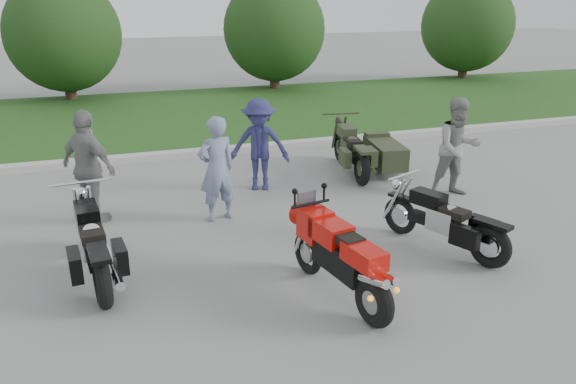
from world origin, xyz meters
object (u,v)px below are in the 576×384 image
object	(u,v)px
person_denim	(259,145)
person_back	(89,168)
sportbike_red	(341,257)
cruiser_right	(448,224)
person_grey	(458,148)
cruiser_sidecar	(371,153)
person_stripe	(217,169)
cruiser_left	(94,248)

from	to	relation	value
person_denim	person_back	bearing A→B (deg)	-147.43
sportbike_red	person_denim	bearing A→B (deg)	76.93
cruiser_right	person_grey	xyz separation A→B (m)	(1.44, 1.97, 0.48)
cruiser_sidecar	person_stripe	bearing A→B (deg)	-148.56
person_stripe	person_back	world-z (taller)	person_back
person_stripe	person_back	bearing A→B (deg)	-29.01
sportbike_red	person_stripe	size ratio (longest dim) A/B	1.17
person_stripe	sportbike_red	bearing A→B (deg)	93.30
cruiser_left	cruiser_sidecar	distance (m)	6.13
cruiser_right	person_back	bearing A→B (deg)	127.07
person_denim	sportbike_red	bearing A→B (deg)	-72.52
person_grey	person_back	distance (m)	6.26
person_stripe	person_grey	world-z (taller)	person_grey
sportbike_red	cruiser_left	bearing A→B (deg)	142.15
person_grey	cruiser_sidecar	bearing A→B (deg)	121.20
person_stripe	person_grey	size ratio (longest dim) A/B	0.96
person_stripe	cruiser_left	bearing A→B (deg)	24.96
cruiser_right	person_back	size ratio (longest dim) A/B	1.08
person_stripe	person_denim	size ratio (longest dim) A/B	1.01
cruiser_sidecar	person_grey	world-z (taller)	person_grey
person_stripe	person_denim	bearing A→B (deg)	-144.09
sportbike_red	person_back	world-z (taller)	person_back
person_denim	cruiser_sidecar	bearing A→B (deg)	25.56
person_stripe	cruiser_right	bearing A→B (deg)	128.96
sportbike_red	cruiser_sidecar	world-z (taller)	sportbike_red
cruiser_left	person_back	distance (m)	2.10
cruiser_left	person_stripe	xyz separation A→B (m)	(1.91, 1.51, 0.40)
cruiser_sidecar	person_denim	world-z (taller)	person_denim
cruiser_right	cruiser_sidecar	world-z (taller)	cruiser_sidecar
sportbike_red	cruiser_right	size ratio (longest dim) A/B	1.01
sportbike_red	person_grey	xyz separation A→B (m)	(3.41, 2.70, 0.33)
cruiser_left	person_back	world-z (taller)	person_back
person_back	sportbike_red	bearing A→B (deg)	176.27
cruiser_left	person_grey	xyz separation A→B (m)	(6.20, 1.28, 0.44)
cruiser_left	person_denim	bearing A→B (deg)	36.21
sportbike_red	cruiser_right	xyz separation A→B (m)	(1.97, 0.73, -0.15)
person_stripe	person_grey	xyz separation A→B (m)	(4.29, -0.23, 0.04)
person_grey	cruiser_right	bearing A→B (deg)	-121.47
person_stripe	person_grey	distance (m)	4.30
person_grey	person_denim	bearing A→B (deg)	160.89
person_denim	person_back	xyz separation A→B (m)	(-2.96, -0.68, 0.06)
cruiser_left	person_denim	world-z (taller)	person_denim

